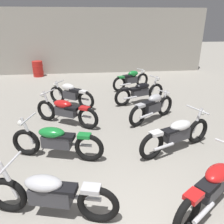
# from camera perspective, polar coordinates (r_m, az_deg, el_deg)

# --- Properties ---
(back_wall) EXTENTS (12.70, 0.24, 3.60)m
(back_wall) POSITION_cam_1_polar(r_m,az_deg,el_deg) (13.58, -3.83, 17.51)
(back_wall) COLOR #9E998E
(back_wall) RESTS_ON ground
(motorcycle_left_row_0) EXTENTS (2.13, 0.81, 0.97)m
(motorcycle_left_row_0) POSITION_cam_1_polar(r_m,az_deg,el_deg) (3.85, -15.51, -19.48)
(motorcycle_left_row_0) COLOR black
(motorcycle_left_row_0) RESTS_ON ground
(motorcycle_left_row_1) EXTENTS (2.12, 0.84, 0.97)m
(motorcycle_left_row_1) POSITION_cam_1_polar(r_m,az_deg,el_deg) (5.23, -14.07, -7.09)
(motorcycle_left_row_1) COLOR black
(motorcycle_left_row_1) RESTS_ON ground
(motorcycle_left_row_2) EXTENTS (1.93, 1.20, 0.97)m
(motorcycle_left_row_2) POSITION_cam_1_polar(r_m,az_deg,el_deg) (6.84, -11.75, 0.36)
(motorcycle_left_row_2) COLOR black
(motorcycle_left_row_2) RESTS_ON ground
(motorcycle_left_row_3) EXTENTS (1.69, 1.19, 0.88)m
(motorcycle_left_row_3) POSITION_cam_1_polar(r_m,az_deg,el_deg) (8.30, -10.48, 4.48)
(motorcycle_left_row_3) COLOR black
(motorcycle_left_row_3) RESTS_ON ground
(motorcycle_right_row_0) EXTENTS (1.85, 1.33, 0.97)m
(motorcycle_right_row_0) POSITION_cam_1_polar(r_m,az_deg,el_deg) (4.22, 24.45, -16.65)
(motorcycle_right_row_0) COLOR black
(motorcycle_right_row_0) RESTS_ON ground
(motorcycle_right_row_1) EXTENTS (2.04, 1.04, 0.97)m
(motorcycle_right_row_1) POSITION_cam_1_polar(r_m,az_deg,el_deg) (5.59, 16.26, -5.33)
(motorcycle_right_row_1) COLOR black
(motorcycle_right_row_1) RESTS_ON ground
(motorcycle_right_row_2) EXTENTS (1.71, 1.17, 0.88)m
(motorcycle_right_row_2) POSITION_cam_1_polar(r_m,az_deg,el_deg) (7.08, 10.29, 1.33)
(motorcycle_right_row_2) COLOR black
(motorcycle_right_row_2) RESTS_ON ground
(motorcycle_right_row_3) EXTENTS (2.07, 0.97, 0.97)m
(motorcycle_right_row_3) POSITION_cam_1_polar(r_m,az_deg,el_deg) (8.58, 7.21, 5.24)
(motorcycle_right_row_3) COLOR black
(motorcycle_right_row_3) RESTS_ON ground
(motorcycle_right_row_4) EXTENTS (1.83, 0.95, 0.88)m
(motorcycle_right_row_4) POSITION_cam_1_polar(r_m,az_deg,el_deg) (10.30, 4.95, 8.29)
(motorcycle_right_row_4) COLOR black
(motorcycle_right_row_4) RESTS_ON ground
(oil_drum) EXTENTS (0.59, 0.59, 0.85)m
(oil_drum) POSITION_cam_1_polar(r_m,az_deg,el_deg) (13.37, -18.38, 10.40)
(oil_drum) COLOR red
(oil_drum) RESTS_ON ground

